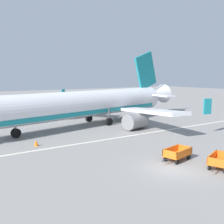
% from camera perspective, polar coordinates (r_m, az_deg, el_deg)
% --- Properties ---
extents(ground_plane, '(220.00, 220.00, 0.00)m').
position_cam_1_polar(ground_plane, '(22.15, 12.69, -11.50)').
color(ground_plane, gray).
extents(apron_stripe, '(120.00, 0.36, 0.01)m').
position_cam_1_polar(apron_stripe, '(30.42, -2.67, -5.97)').
color(apron_stripe, silver).
rests_on(apron_stripe, ground).
extents(airplane, '(37.46, 30.27, 11.34)m').
position_cam_1_polar(airplane, '(39.50, -4.41, 1.69)').
color(airplane, silver).
rests_on(airplane, ground).
extents(baggage_cart_nearest, '(3.58, 2.19, 1.07)m').
position_cam_1_polar(baggage_cart_nearest, '(23.22, 21.66, -9.40)').
color(baggage_cart_nearest, orange).
rests_on(baggage_cart_nearest, ground).
extents(baggage_cart_second_in_row, '(3.63, 1.87, 1.07)m').
position_cam_1_polar(baggage_cart_second_in_row, '(24.12, 13.46, -8.41)').
color(baggage_cart_second_in_row, orange).
rests_on(baggage_cart_second_in_row, ground).
extents(traffic_cone_near_plane, '(0.48, 0.48, 0.63)m').
position_cam_1_polar(traffic_cone_near_plane, '(29.17, -15.51, -6.23)').
color(traffic_cone_near_plane, orange).
rests_on(traffic_cone_near_plane, ground).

